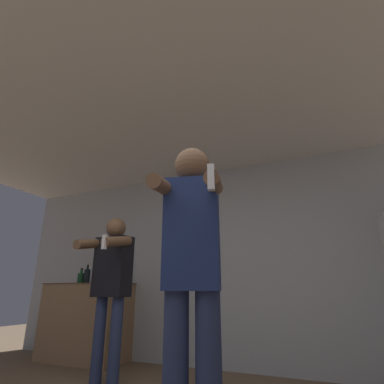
# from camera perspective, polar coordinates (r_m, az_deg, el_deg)

# --- Properties ---
(wall_back) EXTENTS (7.00, 0.06, 2.55)m
(wall_back) POSITION_cam_1_polar(r_m,az_deg,el_deg) (4.05, 6.89, -12.85)
(wall_back) COLOR #B2B7BC
(wall_back) RESTS_ON ground_plane
(ceiling_slab) EXTENTS (7.00, 3.34, 0.05)m
(ceiling_slab) POSITION_cam_1_polar(r_m,az_deg,el_deg) (3.17, -2.01, 13.69)
(ceiling_slab) COLOR silver
(ceiling_slab) RESTS_ON wall_back
(counter) EXTENTS (1.23, 0.61, 1.00)m
(counter) POSITION_cam_1_polar(r_m,az_deg,el_deg) (4.76, -19.55, -22.14)
(counter) COLOR #997551
(counter) RESTS_ON ground_plane
(bottle_brown_liquor) EXTENTS (0.06, 0.06, 0.25)m
(bottle_brown_liquor) POSITION_cam_1_polar(r_m,az_deg,el_deg) (4.46, -15.29, -15.26)
(bottle_brown_liquor) COLOR silver
(bottle_brown_liquor) RESTS_ON counter
(bottle_tall_gin) EXTENTS (0.09, 0.09, 0.28)m
(bottle_tall_gin) POSITION_cam_1_polar(r_m,az_deg,el_deg) (4.74, -19.38, -14.80)
(bottle_tall_gin) COLOR black
(bottle_tall_gin) RESTS_ON counter
(bottle_clear_vodka) EXTENTS (0.07, 0.07, 0.31)m
(bottle_clear_vodka) POSITION_cam_1_polar(r_m,az_deg,el_deg) (4.60, -17.34, -14.67)
(bottle_clear_vodka) COLOR #194723
(bottle_clear_vodka) RESTS_ON counter
(bottle_dark_rum) EXTENTS (0.09, 0.09, 0.22)m
(bottle_dark_rum) POSITION_cam_1_polar(r_m,az_deg,el_deg) (4.81, -20.40, -15.00)
(bottle_dark_rum) COLOR #194723
(bottle_dark_rum) RESTS_ON counter
(person_woman_foreground) EXTENTS (0.47, 0.53, 1.79)m
(person_woman_foreground) POSITION_cam_1_polar(r_m,az_deg,el_deg) (1.81, -0.04, -14.80)
(person_woman_foreground) COLOR navy
(person_woman_foreground) RESTS_ON ground_plane
(person_man_side) EXTENTS (0.49, 0.50, 1.68)m
(person_man_side) POSITION_cam_1_polar(r_m,az_deg,el_deg) (3.42, -15.17, -15.48)
(person_man_side) COLOR navy
(person_man_side) RESTS_ON ground_plane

